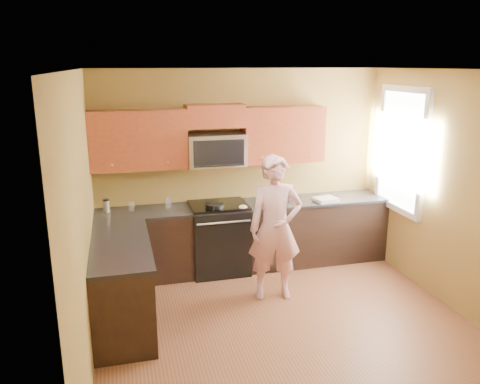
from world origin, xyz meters
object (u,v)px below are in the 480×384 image
object	(u,v)px
woman	(275,228)
butter_tub	(269,204)
frying_pan	(214,207)
microwave	(216,165)
stove	(219,238)
travel_mug	(107,212)

from	to	relation	value
woman	butter_tub	bearing A→B (deg)	86.54
woman	frying_pan	bearing A→B (deg)	136.48
frying_pan	butter_tub	world-z (taller)	frying_pan
microwave	butter_tub	bearing A→B (deg)	-15.01
stove	microwave	xyz separation A→B (m)	(0.00, 0.12, 0.97)
frying_pan	microwave	bearing A→B (deg)	87.84
woman	butter_tub	xyz separation A→B (m)	(0.19, 0.84, 0.05)
frying_pan	butter_tub	bearing A→B (deg)	20.49
stove	woman	world-z (taller)	woman
frying_pan	stove	bearing A→B (deg)	74.09
stove	woman	xyz separation A→B (m)	(0.50, -0.90, 0.40)
stove	frying_pan	distance (m)	0.50
butter_tub	woman	bearing A→B (deg)	-102.95
microwave	travel_mug	size ratio (longest dim) A/B	4.46
frying_pan	travel_mug	xyz separation A→B (m)	(-1.36, 0.24, -0.03)
butter_tub	frying_pan	bearing A→B (deg)	-174.54
woman	frying_pan	size ratio (longest dim) A/B	4.26
stove	woman	distance (m)	1.10
microwave	woman	world-z (taller)	woman
stove	frying_pan	world-z (taller)	frying_pan
microwave	woman	bearing A→B (deg)	-64.12
woman	frying_pan	distance (m)	0.96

